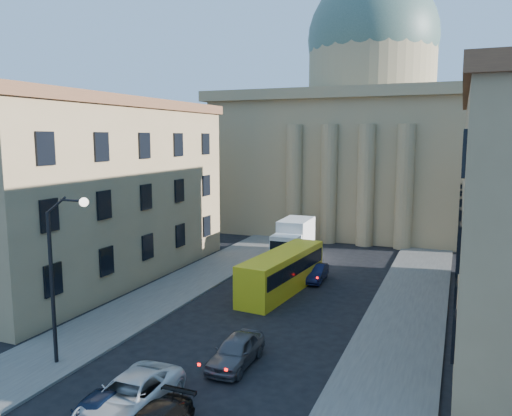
{
  "coord_description": "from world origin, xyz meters",
  "views": [
    {
      "loc": [
        11.33,
        -10.63,
        11.69
      ],
      "look_at": [
        -0.62,
        18.42,
        7.19
      ],
      "focal_mm": 35.0,
      "sensor_mm": 36.0,
      "label": 1
    }
  ],
  "objects_px": {
    "city_bus": "(282,270)",
    "car_left_near": "(94,412)",
    "street_lamp": "(59,266)",
    "box_truck": "(293,240)"
  },
  "relations": [
    {
      "from": "car_left_near",
      "to": "box_truck",
      "type": "bearing_deg",
      "value": 87.84
    },
    {
      "from": "city_bus",
      "to": "box_truck",
      "type": "relative_size",
      "value": 1.61
    },
    {
      "from": "street_lamp",
      "to": "car_left_near",
      "type": "distance_m",
      "value": 7.81
    },
    {
      "from": "street_lamp",
      "to": "car_left_near",
      "type": "bearing_deg",
      "value": -36.46
    },
    {
      "from": "street_lamp",
      "to": "box_truck",
      "type": "bearing_deg",
      "value": 82.18
    },
    {
      "from": "city_bus",
      "to": "car_left_near",
      "type": "bearing_deg",
      "value": -87.64
    },
    {
      "from": "street_lamp",
      "to": "city_bus",
      "type": "bearing_deg",
      "value": 69.09
    },
    {
      "from": "car_left_near",
      "to": "box_truck",
      "type": "xyz_separation_m",
      "value": [
        -1.41,
        30.24,
        1.1
      ]
    },
    {
      "from": "car_left_near",
      "to": "city_bus",
      "type": "bearing_deg",
      "value": 81.95
    },
    {
      "from": "street_lamp",
      "to": "car_left_near",
      "type": "height_order",
      "value": "street_lamp"
    }
  ]
}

